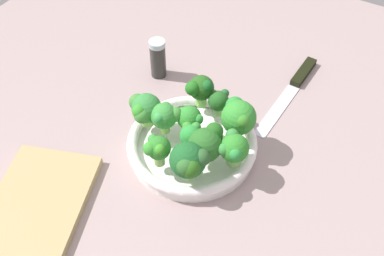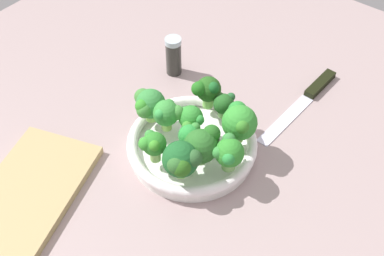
% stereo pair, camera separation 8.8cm
% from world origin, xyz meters
% --- Properties ---
extents(ground_plane, '(1.30, 1.30, 0.03)m').
position_xyz_m(ground_plane, '(0.00, 0.00, -0.01)').
color(ground_plane, gray).
extents(bowl, '(0.25, 0.25, 0.04)m').
position_xyz_m(bowl, '(-0.02, -0.03, 0.02)').
color(bowl, white).
rests_on(bowl, ground_plane).
extents(broccoli_floret_0, '(0.05, 0.06, 0.07)m').
position_xyz_m(broccoli_floret_0, '(-0.03, 0.02, 0.08)').
color(broccoli_floret_0, '#88BD52').
rests_on(broccoli_floret_0, bowl).
extents(broccoli_floret_1, '(0.07, 0.07, 0.08)m').
position_xyz_m(broccoli_floret_1, '(0.03, -0.10, 0.08)').
color(broccoli_floret_1, '#85B252').
rests_on(broccoli_floret_1, bowl).
extents(broccoli_floret_2, '(0.04, 0.04, 0.05)m').
position_xyz_m(broccoli_floret_2, '(-0.04, -0.04, 0.06)').
color(broccoli_floret_2, '#94C263').
rests_on(broccoli_floret_2, bowl).
extents(broccoli_floret_3, '(0.05, 0.05, 0.07)m').
position_xyz_m(broccoli_floret_3, '(-0.04, -0.12, 0.08)').
color(broccoli_floret_3, '#7EB760').
rests_on(broccoli_floret_3, bowl).
extents(broccoli_floret_4, '(0.07, 0.07, 0.07)m').
position_xyz_m(broccoli_floret_4, '(-0.10, -0.07, 0.08)').
color(broccoli_floret_4, '#8BCD59').
rests_on(broccoli_floret_4, bowl).
extents(broccoli_floret_5, '(0.06, 0.05, 0.07)m').
position_xyz_m(broccoli_floret_5, '(0.06, 0.00, 0.08)').
color(broccoli_floret_5, '#85CF5C').
rests_on(broccoli_floret_5, bowl).
extents(broccoli_floret_6, '(0.07, 0.07, 0.07)m').
position_xyz_m(broccoli_floret_6, '(-0.03, 0.07, 0.08)').
color(broccoli_floret_6, '#8CC858').
rests_on(broccoli_floret_6, bowl).
extents(broccoli_floret_7, '(0.07, 0.06, 0.07)m').
position_xyz_m(broccoli_floret_7, '(-0.05, -0.08, 0.08)').
color(broccoli_floret_7, '#95D36E').
rests_on(broccoli_floret_7, bowl).
extents(broccoli_floret_8, '(0.05, 0.05, 0.06)m').
position_xyz_m(broccoli_floret_8, '(-0.01, -0.01, 0.07)').
color(broccoli_floret_8, '#92BE5F').
rests_on(broccoli_floret_8, bowl).
extents(broccoli_floret_9, '(0.05, 0.05, 0.06)m').
position_xyz_m(broccoli_floret_9, '(-0.10, -0.01, 0.08)').
color(broccoli_floret_9, '#95C969').
rests_on(broccoli_floret_9, bowl).
extents(broccoli_floret_10, '(0.04, 0.05, 0.05)m').
position_xyz_m(broccoli_floret_10, '(0.06, -0.04, 0.07)').
color(broccoli_floret_10, '#7CB45F').
rests_on(broccoli_floret_10, bowl).
extents(knife, '(0.27, 0.04, 0.01)m').
position_xyz_m(knife, '(0.24, -0.13, 0.01)').
color(knife, silver).
rests_on(knife, ground_plane).
extents(cutting_board, '(0.30, 0.23, 0.02)m').
position_xyz_m(cutting_board, '(-0.28, 0.13, 0.01)').
color(cutting_board, tan).
rests_on(cutting_board, ground_plane).
extents(pepper_shaker, '(0.04, 0.04, 0.09)m').
position_xyz_m(pepper_shaker, '(0.13, 0.14, 0.05)').
color(pepper_shaker, '#2E2E2A').
rests_on(pepper_shaker, ground_plane).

